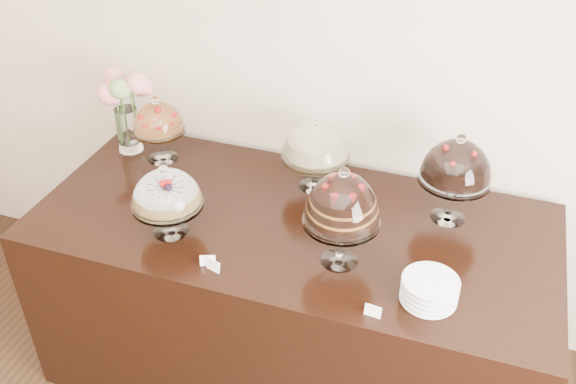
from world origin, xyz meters
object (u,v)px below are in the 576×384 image
(cake_stand_fruit_tart, at_px, (158,121))
(flower_vase, at_px, (125,101))
(cake_stand_sugar_sponge, at_px, (166,193))
(cake_stand_dark_choco, at_px, (457,165))
(display_counter, at_px, (292,298))
(cake_stand_cheesecake, at_px, (316,145))
(plate_stack, at_px, (429,290))
(cake_stand_choco_layer, at_px, (342,203))

(cake_stand_fruit_tart, relative_size, flower_vase, 0.80)
(cake_stand_sugar_sponge, height_order, cake_stand_dark_choco, cake_stand_dark_choco)
(cake_stand_fruit_tart, height_order, flower_vase, flower_vase)
(display_counter, distance_m, cake_stand_dark_choco, 0.98)
(display_counter, bearing_deg, cake_stand_cheesecake, 87.12)
(cake_stand_cheesecake, distance_m, cake_stand_dark_choco, 0.61)
(cake_stand_dark_choco, height_order, cake_stand_fruit_tart, cake_stand_dark_choco)
(flower_vase, height_order, plate_stack, flower_vase)
(cake_stand_fruit_tart, bearing_deg, cake_stand_dark_choco, -1.48)
(cake_stand_choco_layer, height_order, plate_stack, cake_stand_choco_layer)
(cake_stand_sugar_sponge, distance_m, cake_stand_fruit_tart, 0.59)
(cake_stand_sugar_sponge, bearing_deg, cake_stand_cheesecake, 47.84)
(cake_stand_choco_layer, bearing_deg, plate_stack, -16.51)
(display_counter, distance_m, cake_stand_fruit_tart, 1.04)
(display_counter, distance_m, cake_stand_sugar_sponge, 0.82)
(cake_stand_cheesecake, bearing_deg, display_counter, -92.88)
(cake_stand_fruit_tart, xyz_separation_m, plate_stack, (1.38, -0.56, -0.16))
(cake_stand_choco_layer, bearing_deg, cake_stand_dark_choco, 49.04)
(cake_stand_choco_layer, height_order, flower_vase, cake_stand_choco_layer)
(cake_stand_sugar_sponge, height_order, cake_stand_cheesecake, cake_stand_cheesecake)
(cake_stand_sugar_sponge, bearing_deg, cake_stand_dark_choco, 23.57)
(display_counter, bearing_deg, flower_vase, 161.94)
(display_counter, relative_size, cake_stand_dark_choco, 5.42)
(cake_stand_dark_choco, distance_m, flower_vase, 1.57)
(cake_stand_dark_choco, bearing_deg, cake_stand_sugar_sponge, -156.43)
(cake_stand_cheesecake, distance_m, plate_stack, 0.85)
(flower_vase, bearing_deg, cake_stand_choco_layer, -22.19)
(display_counter, bearing_deg, cake_stand_dark_choco, 20.95)
(cake_stand_sugar_sponge, relative_size, cake_stand_fruit_tart, 0.96)
(cake_stand_dark_choco, relative_size, plate_stack, 2.03)
(plate_stack, bearing_deg, cake_stand_fruit_tart, 157.77)
(display_counter, height_order, cake_stand_sugar_sponge, cake_stand_sugar_sponge)
(cake_stand_choco_layer, distance_m, plate_stack, 0.44)
(cake_stand_cheesecake, height_order, cake_stand_fruit_tart, cake_stand_cheesecake)
(cake_stand_choco_layer, relative_size, cake_stand_fruit_tart, 1.29)
(display_counter, bearing_deg, cake_stand_sugar_sponge, -152.99)
(flower_vase, distance_m, plate_stack, 1.69)
(display_counter, bearing_deg, cake_stand_choco_layer, -35.37)
(cake_stand_fruit_tart, relative_size, plate_stack, 1.66)
(display_counter, xyz_separation_m, cake_stand_dark_choco, (0.62, 0.24, 0.71))
(plate_stack, bearing_deg, display_counter, 154.94)
(cake_stand_cheesecake, relative_size, cake_stand_dark_choco, 0.84)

